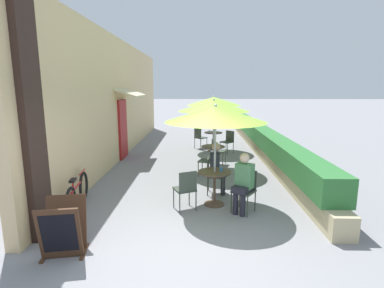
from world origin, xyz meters
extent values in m
plane|color=gray|center=(0.00, 0.00, 0.00)|extent=(120.00, 120.00, 0.00)
cube|color=#D6B784|center=(-2.55, 7.12, 2.10)|extent=(0.24, 14.25, 4.20)
cube|color=black|center=(-2.37, 0.60, 2.10)|extent=(0.12, 0.56, 4.20)
cube|color=maroon|center=(-2.39, 6.41, 1.05)|extent=(0.08, 0.96, 2.10)
cube|color=beige|center=(-2.08, 6.41, 2.35)|extent=(0.78, 1.80, 0.30)
cube|color=tan|center=(2.75, 7.02, 0.23)|extent=(0.44, 13.25, 0.45)
cube|color=#2D6B33|center=(2.75, 7.02, 0.73)|extent=(0.60, 12.58, 0.56)
cylinder|color=brown|center=(0.68, 2.05, 0.01)|extent=(0.44, 0.44, 0.02)
cylinder|color=brown|center=(0.68, 2.05, 0.38)|extent=(0.06, 0.06, 0.73)
cylinder|color=brown|center=(0.68, 2.05, 0.74)|extent=(0.72, 0.72, 0.02)
cylinder|color=#B7B7BC|center=(0.68, 2.05, 1.05)|extent=(0.04, 0.04, 2.11)
cone|color=#8CD138|center=(0.68, 2.05, 1.99)|extent=(2.13, 2.13, 0.33)
sphere|color=#B7B7BC|center=(0.68, 2.05, 2.17)|extent=(0.07, 0.07, 0.07)
cube|color=#384238|center=(1.25, 1.64, 0.45)|extent=(0.56, 0.56, 0.04)
cube|color=#384238|center=(1.36, 1.79, 0.66)|extent=(0.33, 0.24, 0.42)
cylinder|color=#384238|center=(1.00, 1.60, 0.23)|extent=(0.02, 0.02, 0.45)
cylinder|color=#384238|center=(1.29, 1.39, 0.23)|extent=(0.02, 0.02, 0.45)
cylinder|color=#384238|center=(1.21, 1.89, 0.23)|extent=(0.02, 0.02, 0.45)
cylinder|color=#384238|center=(1.50, 1.69, 0.23)|extent=(0.02, 0.02, 0.45)
cylinder|color=#23232D|center=(1.08, 1.54, 0.24)|extent=(0.11, 0.11, 0.47)
cylinder|color=#23232D|center=(1.21, 1.45, 0.24)|extent=(0.11, 0.11, 0.47)
cube|color=#23232D|center=(1.20, 1.57, 0.53)|extent=(0.45, 0.47, 0.12)
cube|color=#4C8456|center=(1.26, 1.66, 0.78)|extent=(0.40, 0.38, 0.50)
sphere|color=beige|center=(1.25, 1.64, 1.15)|extent=(0.20, 0.20, 0.20)
cube|color=#384238|center=(0.74, 2.74, 0.45)|extent=(0.43, 0.43, 0.04)
cube|color=#384238|center=(0.56, 2.76, 0.66)|extent=(0.06, 0.38, 0.42)
cylinder|color=#384238|center=(0.91, 2.55, 0.23)|extent=(0.02, 0.02, 0.45)
cylinder|color=#384238|center=(0.94, 2.91, 0.23)|extent=(0.02, 0.02, 0.45)
cylinder|color=#384238|center=(0.55, 2.58, 0.23)|extent=(0.02, 0.02, 0.45)
cylinder|color=#384238|center=(0.58, 2.94, 0.23)|extent=(0.02, 0.02, 0.45)
cylinder|color=#23232D|center=(0.92, 2.65, 0.24)|extent=(0.11, 0.11, 0.47)
cylinder|color=#23232D|center=(0.93, 2.81, 0.24)|extent=(0.11, 0.11, 0.47)
cube|color=#23232D|center=(0.83, 2.74, 0.53)|extent=(0.39, 0.33, 0.12)
cube|color=#282D38|center=(0.72, 2.75, 0.78)|extent=(0.25, 0.36, 0.50)
sphere|color=tan|center=(0.74, 2.74, 1.15)|extent=(0.20, 0.20, 0.20)
cube|color=#384238|center=(0.04, 1.75, 0.45)|extent=(0.53, 0.53, 0.04)
cube|color=#384238|center=(0.12, 1.59, 0.66)|extent=(0.36, 0.19, 0.42)
cylinder|color=#384238|center=(0.13, 1.99, 0.23)|extent=(0.02, 0.02, 0.45)
cylinder|color=#384238|center=(-0.20, 1.84, 0.23)|extent=(0.02, 0.02, 0.45)
cylinder|color=#384238|center=(0.28, 1.67, 0.23)|extent=(0.02, 0.02, 0.45)
cylinder|color=#384238|center=(-0.04, 1.51, 0.23)|extent=(0.02, 0.02, 0.45)
cylinder|color=teal|center=(0.82, 2.08, 0.80)|extent=(0.07, 0.07, 0.09)
cylinder|color=brown|center=(0.78, 4.85, 0.01)|extent=(0.44, 0.44, 0.02)
cylinder|color=brown|center=(0.78, 4.85, 0.38)|extent=(0.06, 0.06, 0.73)
cylinder|color=brown|center=(0.78, 4.85, 0.74)|extent=(0.72, 0.72, 0.02)
cylinder|color=#B7B7BC|center=(0.78, 4.85, 1.05)|extent=(0.04, 0.04, 2.11)
cone|color=#8CD138|center=(0.78, 4.85, 1.99)|extent=(2.13, 2.13, 0.33)
sphere|color=#B7B7BC|center=(0.78, 4.85, 2.17)|extent=(0.07, 0.07, 0.07)
cube|color=#384238|center=(0.55, 4.18, 0.45)|extent=(0.51, 0.51, 0.04)
cube|color=#384238|center=(0.73, 4.12, 0.66)|extent=(0.15, 0.37, 0.42)
cylinder|color=#384238|center=(0.44, 4.41, 0.23)|extent=(0.02, 0.02, 0.45)
cylinder|color=#384238|center=(0.32, 4.07, 0.23)|extent=(0.02, 0.02, 0.45)
cylinder|color=#384238|center=(0.78, 4.29, 0.23)|extent=(0.02, 0.02, 0.45)
cylinder|color=#384238|center=(0.67, 3.95, 0.23)|extent=(0.02, 0.02, 0.45)
cube|color=#384238|center=(1.01, 5.51, 0.45)|extent=(0.51, 0.51, 0.04)
cube|color=#384238|center=(0.83, 5.57, 0.66)|extent=(0.15, 0.37, 0.42)
cylinder|color=#384238|center=(1.12, 5.28, 0.23)|extent=(0.02, 0.02, 0.45)
cylinder|color=#384238|center=(1.23, 5.62, 0.23)|extent=(0.02, 0.02, 0.45)
cylinder|color=#384238|center=(0.78, 5.40, 0.23)|extent=(0.02, 0.02, 0.45)
cylinder|color=#384238|center=(0.89, 5.74, 0.23)|extent=(0.02, 0.02, 0.45)
cylinder|color=teal|center=(0.90, 4.96, 0.80)|extent=(0.07, 0.07, 0.09)
cylinder|color=brown|center=(0.92, 7.69, 0.01)|extent=(0.44, 0.44, 0.02)
cylinder|color=brown|center=(0.92, 7.69, 0.38)|extent=(0.06, 0.06, 0.73)
cylinder|color=brown|center=(0.92, 7.69, 0.74)|extent=(0.72, 0.72, 0.02)
cylinder|color=#B7B7BC|center=(0.92, 7.69, 1.05)|extent=(0.04, 0.04, 2.11)
cone|color=#8CD138|center=(0.92, 7.69, 1.99)|extent=(2.13, 2.13, 0.33)
sphere|color=#B7B7BC|center=(0.92, 7.69, 2.17)|extent=(0.07, 0.07, 0.07)
cube|color=#384238|center=(0.42, 8.18, 0.45)|extent=(0.57, 0.57, 0.04)
cube|color=#384238|center=(0.29, 8.04, 0.66)|extent=(0.29, 0.29, 0.42)
cylinder|color=#384238|center=(0.68, 8.18, 0.23)|extent=(0.02, 0.02, 0.45)
cylinder|color=#384238|center=(0.42, 8.43, 0.23)|extent=(0.02, 0.02, 0.45)
cylinder|color=#384238|center=(0.42, 7.92, 0.23)|extent=(0.02, 0.02, 0.45)
cylinder|color=#384238|center=(0.17, 8.17, 0.23)|extent=(0.02, 0.02, 0.45)
cube|color=#384238|center=(1.42, 7.19, 0.45)|extent=(0.57, 0.57, 0.04)
cube|color=#384238|center=(1.55, 7.33, 0.66)|extent=(0.29, 0.29, 0.42)
cylinder|color=#384238|center=(1.17, 7.19, 0.23)|extent=(0.02, 0.02, 0.45)
cylinder|color=#384238|center=(1.42, 6.94, 0.23)|extent=(0.02, 0.02, 0.45)
cylinder|color=#384238|center=(1.42, 7.45, 0.23)|extent=(0.02, 0.02, 0.45)
cylinder|color=#384238|center=(1.68, 7.20, 0.23)|extent=(0.02, 0.02, 0.45)
cylinder|color=white|center=(0.76, 7.62, 0.80)|extent=(0.07, 0.07, 0.09)
torus|color=black|center=(-2.27, 2.25, 0.33)|extent=(0.15, 0.66, 0.66)
torus|color=black|center=(-2.13, 1.21, 0.33)|extent=(0.15, 0.66, 0.66)
cylinder|color=#B21E1E|center=(-2.20, 1.73, 0.51)|extent=(0.15, 0.82, 0.04)
cylinder|color=#B21E1E|center=(-2.17, 1.55, 0.35)|extent=(0.12, 0.60, 0.40)
cylinder|color=#B21E1E|center=(-2.16, 1.44, 0.61)|extent=(0.04, 0.04, 0.23)
cube|color=black|center=(-2.16, 1.44, 0.73)|extent=(0.13, 0.23, 0.05)
cylinder|color=#B21E1E|center=(-2.27, 2.21, 0.68)|extent=(0.09, 0.46, 0.03)
cube|color=#422819|center=(-1.76, 0.21, 0.43)|extent=(0.64, 0.33, 0.85)
cube|color=black|center=(-1.77, 0.23, 0.45)|extent=(0.52, 0.24, 0.64)
cube|color=#422819|center=(-1.70, -0.18, 0.43)|extent=(0.64, 0.33, 0.85)
cube|color=black|center=(-1.69, -0.20, 0.45)|extent=(0.52, 0.24, 0.64)
cube|color=#422819|center=(-1.45, 0.06, 0.01)|extent=(0.14, 0.48, 0.02)
cube|color=#422819|center=(-2.01, -0.03, 0.01)|extent=(0.14, 0.48, 0.02)
camera|label=1|loc=(0.33, -4.18, 2.54)|focal=28.00mm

